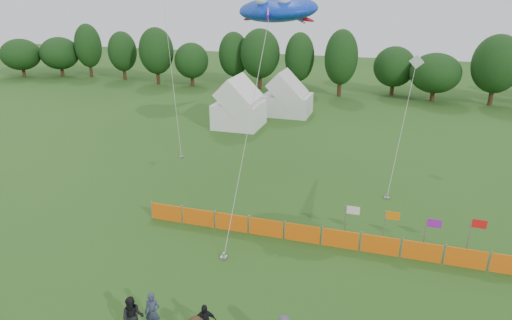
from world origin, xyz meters
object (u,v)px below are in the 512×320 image
(tent_right, at_px, (287,98))
(barrier_fence, at_px, (321,236))
(spectator_a, at_px, (153,312))
(tent_left, at_px, (239,107))
(stingray_kite, at_px, (280,9))
(spectator_b, at_px, (133,318))

(tent_right, relative_size, barrier_fence, 0.25)
(tent_right, xyz_separation_m, spectator_a, (2.82, -33.62, -0.93))
(tent_left, distance_m, stingray_kite, 14.84)
(stingray_kite, bearing_deg, spectator_a, -90.54)
(tent_right, relative_size, stingray_kite, 0.24)
(tent_left, distance_m, barrier_fence, 22.64)
(spectator_b, bearing_deg, spectator_a, 22.54)
(tent_right, xyz_separation_m, stingray_kite, (2.99, -15.37, 9.56))
(tent_left, relative_size, tent_right, 0.89)
(barrier_fence, height_order, spectator_a, spectator_a)
(tent_right, xyz_separation_m, barrier_fence, (8.00, -25.29, -1.27))
(barrier_fence, distance_m, spectator_a, 9.81)
(spectator_a, xyz_separation_m, spectator_b, (-0.53, -0.56, 0.05))
(tent_left, relative_size, spectator_a, 2.64)
(spectator_a, bearing_deg, tent_left, 89.15)
(barrier_fence, distance_m, spectator_b, 10.56)
(barrier_fence, height_order, spectator_b, spectator_b)
(tent_right, bearing_deg, barrier_fence, -72.46)
(tent_left, distance_m, tent_right, 6.70)
(tent_right, bearing_deg, spectator_a, -85.21)
(tent_left, distance_m, spectator_a, 28.54)
(tent_right, relative_size, spectator_a, 2.97)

